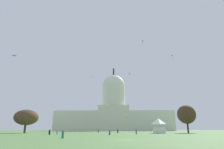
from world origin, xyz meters
The scene contains 23 objects.
ground_plane centered at (0.00, 0.00, 0.00)m, with size 800.00×800.00×0.00m, color #567F42.
capitol_building centered at (-4.49, 165.39, 19.59)m, with size 120.25×24.62×66.62m.
event_tent centered at (15.98, 48.01, 3.04)m, with size 5.25×7.51×5.93m.
tree_west_near centered at (-40.89, 51.46, 6.61)m, with size 12.41×12.97×9.99m.
tree_east_far centered at (30.24, 54.90, 7.98)m, with size 10.25×10.16×12.13m.
person_denim_front_left centered at (5.63, 36.60, 0.76)m, with size 0.51×0.51×1.68m.
person_denim_back_center centered at (-3.16, 25.31, 0.68)m, with size 0.65×0.65×1.53m.
person_grey_lawn_far_right centered at (-25.27, 37.50, 0.72)m, with size 0.42×0.42×1.55m.
person_navy_lawn_far_left centered at (-0.73, 50.30, 0.82)m, with size 0.63×0.63×1.81m.
person_black_mid_left centered at (-21.60, 27.76, 0.75)m, with size 0.67×0.67×1.67m.
person_teal_deep_crowd centered at (-11.14, 5.23, 0.71)m, with size 0.59×0.59×1.57m.
person_maroon_edge_east centered at (-9.78, 58.93, 0.77)m, with size 0.57×0.57×1.67m.
person_grey_back_right centered at (-20.62, 31.86, 0.70)m, with size 0.40×0.40×1.51m.
person_navy_mid_right centered at (6.77, 47.75, 0.71)m, with size 0.51×0.51×1.57m.
person_red_near_tree_east centered at (-21.50, 41.17, 0.80)m, with size 0.58×0.58×1.74m.
kite_orange_high centered at (-23.59, 135.37, 48.80)m, with size 0.72×0.43×0.74m.
kite_violet_mid centered at (-38.07, 30.68, 26.51)m, with size 1.54×1.00×3.04m.
kite_black_high centered at (16.13, 78.82, 56.43)m, with size 0.87×0.99×3.55m.
kite_green_high centered at (28.84, 61.16, 38.62)m, with size 0.99×1.57×3.06m.
kite_blue_high centered at (-12.19, 135.59, 44.14)m, with size 1.42×0.84×3.38m.
kite_magenta_mid centered at (0.12, 112.26, 30.19)m, with size 0.35×0.55×0.82m.
kite_turquoise_high centered at (9.22, 109.85, 43.88)m, with size 0.72×0.67×0.79m.
kite_lime_low centered at (6.72, 115.85, 10.90)m, with size 1.43×1.48×2.60m.
Camera 1 is at (-0.98, -30.71, 1.63)m, focal length 29.65 mm.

